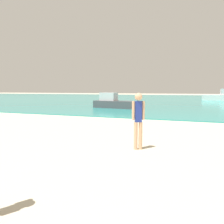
% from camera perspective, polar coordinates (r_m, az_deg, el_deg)
% --- Properties ---
extents(water, '(160.00, 60.00, 0.06)m').
position_cam_1_polar(water, '(43.61, 17.99, 3.09)').
color(water, teal).
rests_on(water, ground).
extents(person_distant, '(0.36, 0.24, 1.73)m').
position_cam_1_polar(person_distant, '(6.89, 6.64, -1.40)').
color(person_distant, '#DDAD84').
rests_on(person_distant, ground).
extents(boat_near, '(4.43, 1.90, 1.46)m').
position_cam_1_polar(boat_near, '(21.62, 0.56, 2.37)').
color(boat_near, '#4C4C51').
rests_on(boat_near, water).
extents(boat_far, '(5.60, 2.01, 1.88)m').
position_cam_1_polar(boat_far, '(40.36, 25.97, 3.56)').
color(boat_far, white).
rests_on(boat_far, water).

